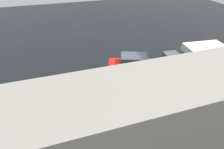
# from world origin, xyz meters

# --- Properties ---
(ground_plane) EXTENTS (60.00, 60.00, 0.00)m
(ground_plane) POSITION_xyz_m (0.00, 0.00, 0.00)
(ground_plane) COLOR black
(kerb_strip) EXTENTS (24.00, 3.20, 0.04)m
(kerb_strip) POSITION_xyz_m (0.00, 4.20, 0.02)
(kerb_strip) COLOR gray
(kerb_strip) RESTS_ON ground
(moving_hatchback) EXTENTS (4.24, 2.90, 2.06)m
(moving_hatchback) POSITION_xyz_m (-0.26, 0.41, 1.03)
(moving_hatchback) COLOR red
(moving_hatchback) RESTS_ON ground
(delivery_truck) EXTENTS (5.56, 2.62, 2.60)m
(delivery_truck) POSITION_xyz_m (-6.18, 1.58, 1.37)
(delivery_truck) COLOR #474C51
(delivery_truck) RESTS_ON ground
(fire_hydrant) EXTENTS (0.42, 0.31, 0.80)m
(fire_hydrant) POSITION_xyz_m (4.16, 2.30, 0.40)
(fire_hydrant) COLOR #197A2D
(fire_hydrant) RESTS_ON ground
(pedestrian) EXTENTS (0.33, 0.55, 1.62)m
(pedestrian) POSITION_xyz_m (5.19, 2.58, 0.96)
(pedestrian) COLOR #1E8C4C
(pedestrian) RESTS_ON ground
(metal_railing) EXTENTS (9.92, 0.04, 1.05)m
(metal_railing) POSITION_xyz_m (-1.05, 6.15, 0.73)
(metal_railing) COLOR #B7BABF
(metal_railing) RESTS_ON ground
(sign_post) EXTENTS (0.07, 0.44, 2.40)m
(sign_post) POSITION_xyz_m (3.69, 3.73, 1.58)
(sign_post) COLOR #4C4C51
(sign_post) RESTS_ON ground
(puddle_patch) EXTENTS (2.73, 2.73, 0.01)m
(puddle_patch) POSITION_xyz_m (0.65, 0.52, 0.00)
(puddle_patch) COLOR black
(puddle_patch) RESTS_ON ground
(building_block) EXTENTS (11.38, 2.40, 6.47)m
(building_block) POSITION_xyz_m (2.18, 9.27, 3.23)
(building_block) COLOR gray
(building_block) RESTS_ON ground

